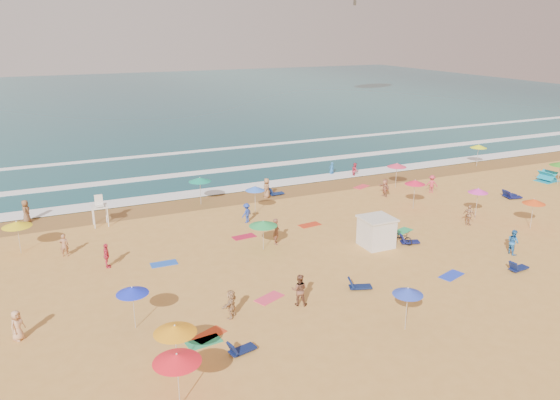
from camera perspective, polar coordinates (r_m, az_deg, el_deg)
name	(u,v)px	position (r m, az deg, el deg)	size (l,w,h in m)	color
ground	(321,243)	(39.09, 4.30, -4.45)	(220.00, 220.00, 0.00)	gold
ocean	(125,101)	(117.92, -15.86, 9.92)	(220.00, 140.00, 0.18)	#0C4756
wet_sand	(255,195)	(49.76, -2.58, 0.51)	(220.00, 220.00, 0.00)	olive
surf_foam	(224,172)	(57.71, -5.85, 2.96)	(200.00, 18.70, 0.05)	white
cabana	(376,233)	(38.62, 10.04, -3.37)	(2.00, 2.00, 2.00)	silver
cabana_roof	(377,218)	(38.26, 10.13, -1.89)	(2.20, 2.20, 0.12)	silver
bicycle	(401,237)	(39.64, 12.53, -3.77)	(0.64, 1.85, 0.97)	black
lifeguard_stand	(100,213)	(44.09, -18.30, -1.27)	(1.20, 1.20, 2.10)	white
beach_umbrellas	(342,209)	(39.35, 6.51, -0.98)	(55.05, 27.41, 0.78)	#F94C15
loungers	(372,245)	(38.63, 9.56, -4.67)	(46.26, 22.99, 0.34)	navy
towels	(337,253)	(37.39, 6.03, -5.55)	(36.09, 21.04, 0.03)	red
beachgoers	(295,219)	(41.28, 1.57, -1.96)	(35.79, 24.11, 2.14)	#A7704D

